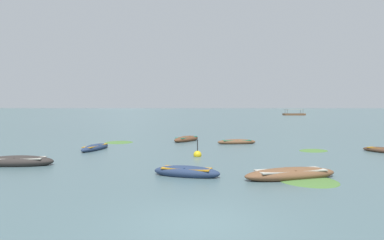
{
  "coord_description": "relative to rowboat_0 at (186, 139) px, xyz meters",
  "views": [
    {
      "loc": [
        0.14,
        -9.11,
        3.15
      ],
      "look_at": [
        -2.11,
        59.47,
        0.54
      ],
      "focal_mm": 31.67,
      "sensor_mm": 36.0,
      "label": 1
    }
  ],
  "objects": [
    {
      "name": "rowboat_6",
      "position": [
        4.44,
        -2.06,
        -0.03
      ],
      "size": [
        3.5,
        1.57,
        0.5
      ],
      "color": "brown",
      "rests_on": "ground"
    },
    {
      "name": "mountain_2",
      "position": [
        553.44,
        2070.37,
        91.89
      ],
      "size": [
        702.58,
        702.58,
        184.16
      ],
      "primitive_type": "cone",
      "color": "slate",
      "rests_on": "ground"
    },
    {
      "name": "rowboat_4",
      "position": [
        0.79,
        -15.87,
        -0.0
      ],
      "size": [
        3.3,
        1.79,
        0.59
      ],
      "color": "navy",
      "rests_on": "ground"
    },
    {
      "name": "mountain_1",
      "position": [
        -393.06,
        1800.67,
        132.3
      ],
      "size": [
        826.96,
        826.96,
        264.98
      ],
      "primitive_type": "cone",
      "color": "slate",
      "rests_on": "ground"
    },
    {
      "name": "ground_plane",
      "position": [
        1.4,
        1477.89,
        -0.19
      ],
      "size": [
        6000.0,
        6000.0,
        0.0
      ],
      "primitive_type": "plane",
      "color": "#476066"
    },
    {
      "name": "rowboat_0",
      "position": [
        0.0,
        0.0,
        0.0
      ],
      "size": [
        2.82,
        3.72,
        0.61
      ],
      "color": "brown",
      "rests_on": "ground"
    },
    {
      "name": "ferry_0",
      "position": [
        36.58,
        100.3,
        0.26
      ],
      "size": [
        8.38,
        4.13,
        2.54
      ],
      "color": "brown",
      "rests_on": "ground"
    },
    {
      "name": "mooring_buoy",
      "position": [
        1.18,
        -9.7,
        -0.07
      ],
      "size": [
        0.52,
        0.52,
        1.25
      ],
      "color": "yellow",
      "rests_on": "ground"
    },
    {
      "name": "rowboat_2",
      "position": [
        -8.49,
        -13.33,
        0.02
      ],
      "size": [
        3.91,
        1.61,
        0.67
      ],
      "color": "#2D2826",
      "rests_on": "ground"
    },
    {
      "name": "weed_patch_0",
      "position": [
        5.98,
        -16.62,
        -0.19
      ],
      "size": [
        3.36,
        3.66,
        0.14
      ],
      "primitive_type": "ellipsoid",
      "rotation": [
        0.0,
        0.0,
        1.93
      ],
      "color": "#477033",
      "rests_on": "ground"
    },
    {
      "name": "rowboat_3",
      "position": [
        5.41,
        -16.24,
        0.0
      ],
      "size": [
        4.57,
        2.5,
        0.61
      ],
      "color": "brown",
      "rests_on": "ground"
    },
    {
      "name": "weed_patch_2",
      "position": [
        -5.96,
        -1.37,
        -0.19
      ],
      "size": [
        2.65,
        2.86,
        0.14
      ],
      "primitive_type": "ellipsoid",
      "rotation": [
        0.0,
        0.0,
        3.08
      ],
      "color": "#477033",
      "rests_on": "ground"
    },
    {
      "name": "rowboat_1",
      "position": [
        -6.44,
        -6.54,
        -0.03
      ],
      "size": [
        1.59,
        3.82,
        0.52
      ],
      "color": "navy",
      "rests_on": "ground"
    },
    {
      "name": "weed_patch_1",
      "position": [
        9.52,
        -6.61,
        -0.19
      ],
      "size": [
        2.91,
        2.83,
        0.14
      ],
      "primitive_type": "ellipsoid",
      "rotation": [
        0.0,
        0.0,
        0.66
      ],
      "color": "#477033",
      "rests_on": "ground"
    }
  ]
}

